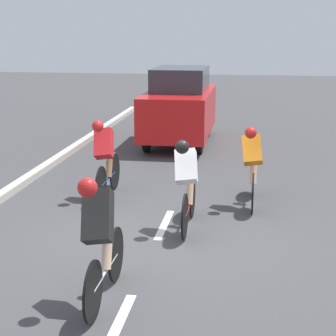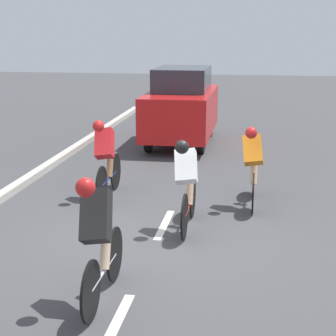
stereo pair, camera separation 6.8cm
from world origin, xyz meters
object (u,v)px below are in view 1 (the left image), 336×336
at_px(cyclist_orange, 252,165).
at_px(cyclist_black, 100,236).
at_px(support_car, 180,106).
at_px(cyclist_red, 105,157).
at_px(cyclist_white, 187,182).

distance_m(cyclist_orange, cyclist_black, 4.29).
xyz_separation_m(cyclist_black, support_car, (0.32, -9.25, 0.22)).
relative_size(cyclist_orange, support_car, 0.45).
distance_m(cyclist_red, cyclist_white, 2.22).
bearing_deg(cyclist_white, cyclist_orange, -126.19).
relative_size(cyclist_white, support_car, 0.46).
distance_m(cyclist_black, cyclist_white, 2.67).
bearing_deg(cyclist_black, cyclist_white, -104.87).
height_order(cyclist_orange, cyclist_white, cyclist_white).
relative_size(cyclist_red, support_car, 0.45).
bearing_deg(cyclist_white, cyclist_black, 75.13).
distance_m(cyclist_black, support_car, 9.26).
bearing_deg(support_car, cyclist_orange, 110.68).
bearing_deg(cyclist_red, cyclist_orange, 178.54).
relative_size(cyclist_orange, cyclist_white, 0.98).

